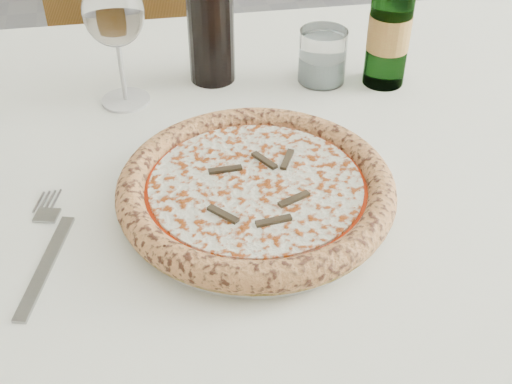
# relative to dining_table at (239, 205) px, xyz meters

# --- Properties ---
(dining_table) EXTENTS (1.64, 1.03, 0.76)m
(dining_table) POSITION_rel_dining_table_xyz_m (0.00, 0.00, 0.00)
(dining_table) COLOR brown
(dining_table) RESTS_ON floor
(chair_far) EXTENTS (0.47, 0.47, 0.93)m
(chair_far) POSITION_rel_dining_table_xyz_m (-0.08, 0.81, -0.14)
(chair_far) COLOR brown
(chair_far) RESTS_ON floor
(plate) EXTENTS (0.30, 0.30, 0.02)m
(plate) POSITION_rel_dining_table_xyz_m (-0.00, -0.10, 0.09)
(plate) COLOR silver
(plate) RESTS_ON dining_table
(pizza) EXTENTS (0.32, 0.32, 0.03)m
(pizza) POSITION_rel_dining_table_xyz_m (-0.00, -0.10, 0.11)
(pizza) COLOR tan
(pizza) RESTS_ON plate
(fork) EXTENTS (0.06, 0.22, 0.00)m
(fork) POSITION_rel_dining_table_xyz_m (-0.24, -0.12, 0.08)
(fork) COLOR gray
(fork) RESTS_ON dining_table
(wine_glass) EXTENTS (0.08, 0.08, 0.19)m
(wine_glass) POSITION_rel_dining_table_xyz_m (-0.13, 0.18, 0.21)
(wine_glass) COLOR silver
(wine_glass) RESTS_ON dining_table
(tumbler) EXTENTS (0.07, 0.07, 0.08)m
(tumbler) POSITION_rel_dining_table_xyz_m (0.17, 0.18, 0.11)
(tumbler) COLOR silver
(tumbler) RESTS_ON dining_table
(beer_bottle) EXTENTS (0.06, 0.06, 0.24)m
(beer_bottle) POSITION_rel_dining_table_xyz_m (0.26, 0.15, 0.18)
(beer_bottle) COLOR #345E30
(beer_bottle) RESTS_ON dining_table
(wine_bottle) EXTENTS (0.07, 0.07, 0.29)m
(wine_bottle) POSITION_rel_dining_table_xyz_m (0.01, 0.22, 0.20)
(wine_bottle) COLOR black
(wine_bottle) RESTS_ON dining_table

